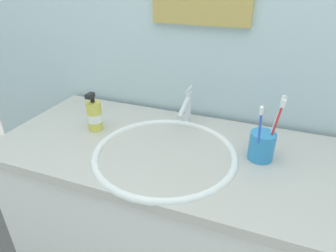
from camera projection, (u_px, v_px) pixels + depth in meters
name	position (u px, v px, depth m)	size (l,w,h in m)	color
tiled_wall_back	(202.00, 25.00, 1.08)	(2.43, 0.04, 2.40)	silver
vanity_counter	(171.00, 233.00, 1.19)	(1.23, 0.55, 0.84)	silver
sink_basin	(165.00, 163.00, 0.97)	(0.48, 0.48, 0.11)	white
faucet	(187.00, 107.00, 1.11)	(0.02, 0.15, 0.14)	silver
toothbrush_cup	(262.00, 146.00, 0.91)	(0.08, 0.08, 0.09)	#338CCC
toothbrush_blue	(259.00, 132.00, 0.84)	(0.02, 0.05, 0.20)	blue
toothbrush_red	(275.00, 127.00, 0.87)	(0.04, 0.01, 0.20)	red
toothbrush_white	(275.00, 124.00, 0.88)	(0.04, 0.04, 0.21)	white
soap_dispenser	(95.00, 116.00, 1.08)	(0.06, 0.06, 0.15)	#DBCC4C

